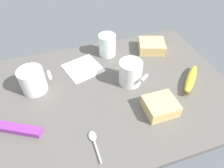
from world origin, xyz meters
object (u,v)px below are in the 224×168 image
at_px(coffee_mug_milky, 33,80).
at_px(sandwich_side, 152,46).
at_px(sandwich_main, 160,106).
at_px(coffee_mug_black, 130,72).
at_px(paper_napkin, 83,68).
at_px(banana, 191,79).
at_px(snack_bar, 19,129).
at_px(spoon, 94,141).
at_px(glass_of_milk, 107,46).

bearing_deg(coffee_mug_milky, sandwich_side, -169.64).
relative_size(sandwich_main, sandwich_side, 0.74).
bearing_deg(sandwich_main, sandwich_side, -111.37).
height_order(coffee_mug_milky, sandwich_side, coffee_mug_milky).
height_order(coffee_mug_black, paper_napkin, coffee_mug_black).
xyz_separation_m(banana, snack_bar, (0.63, 0.03, -0.01)).
distance_m(sandwich_side, spoon, 0.53).
distance_m(coffee_mug_black, glass_of_milk, 0.21).
bearing_deg(coffee_mug_milky, glass_of_milk, -157.96).
height_order(glass_of_milk, spoon, glass_of_milk).
bearing_deg(snack_bar, banana, -149.02).
height_order(banana, spoon, banana).
relative_size(glass_of_milk, banana, 0.65).
bearing_deg(sandwich_side, coffee_mug_black, 44.05).
distance_m(coffee_mug_black, snack_bar, 0.42).
xyz_separation_m(coffee_mug_black, spoon, (0.20, 0.21, -0.04)).
xyz_separation_m(sandwich_side, spoon, (0.37, 0.38, -0.02)).
relative_size(sandwich_side, banana, 0.97).
relative_size(coffee_mug_milky, spoon, 1.05).
bearing_deg(coffee_mug_black, glass_of_milk, -81.96).
relative_size(coffee_mug_black, coffee_mug_milky, 0.94).
distance_m(banana, snack_bar, 0.63).
bearing_deg(glass_of_milk, sandwich_side, 170.28).
distance_m(coffee_mug_black, sandwich_side, 0.24).
relative_size(sandwich_main, snack_bar, 0.74).
xyz_separation_m(sandwich_main, spoon, (0.24, 0.05, -0.02)).
relative_size(coffee_mug_black, spoon, 0.99).
distance_m(coffee_mug_milky, spoon, 0.32).
height_order(sandwich_main, snack_bar, sandwich_main).
height_order(sandwich_main, banana, sandwich_main).
height_order(coffee_mug_milky, banana, coffee_mug_milky).
height_order(snack_bar, paper_napkin, snack_bar).
distance_m(coffee_mug_black, banana, 0.24).
distance_m(sandwich_main, glass_of_milk, 0.37).
height_order(sandwich_side, snack_bar, sandwich_side).
bearing_deg(spoon, banana, -162.27).
relative_size(coffee_mug_black, snack_bar, 0.76).
bearing_deg(coffee_mug_black, paper_napkin, -41.22).
bearing_deg(coffee_mug_black, snack_bar, 13.83).
xyz_separation_m(coffee_mug_black, sandwich_main, (-0.04, 0.16, -0.03)).
relative_size(coffee_mug_milky, paper_napkin, 0.82).
relative_size(snack_bar, paper_napkin, 1.02).
distance_m(spoon, snack_bar, 0.24).
relative_size(banana, paper_napkin, 1.05).
bearing_deg(snack_bar, sandwich_main, -159.16).
bearing_deg(spoon, sandwich_main, -169.08).
xyz_separation_m(glass_of_milk, snack_bar, (0.38, 0.30, -0.03)).
bearing_deg(coffee_mug_black, sandwich_main, 105.10).
bearing_deg(sandwich_side, sandwich_main, 68.63).
bearing_deg(coffee_mug_black, spoon, 46.54).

